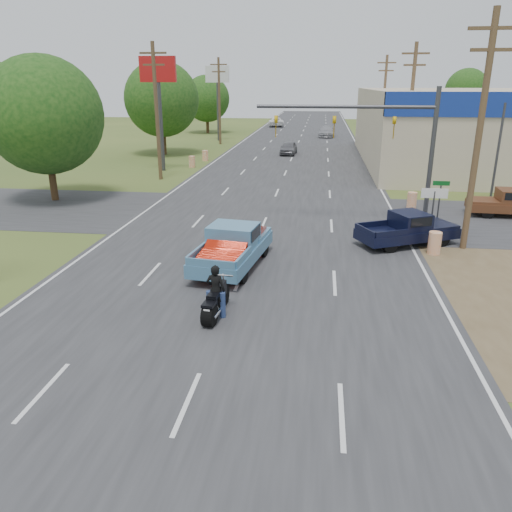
# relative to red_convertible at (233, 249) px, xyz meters

# --- Properties ---
(ground) EXTENTS (200.00, 200.00, 0.00)m
(ground) POSITION_rel_red_convertible_xyz_m (0.50, -9.22, -0.79)
(ground) COLOR #3B5120
(ground) RESTS_ON ground
(main_road) EXTENTS (15.00, 180.00, 0.02)m
(main_road) POSITION_rel_red_convertible_xyz_m (0.50, 30.78, -0.78)
(main_road) COLOR #2D2D30
(main_road) RESTS_ON ground
(cross_road) EXTENTS (120.00, 10.00, 0.02)m
(cross_road) POSITION_rel_red_convertible_xyz_m (0.50, 8.78, -0.78)
(cross_road) COLOR #2D2D30
(cross_road) RESTS_ON ground
(utility_pole_1) EXTENTS (2.00, 0.28, 10.00)m
(utility_pole_1) POSITION_rel_red_convertible_xyz_m (10.00, 3.78, 4.53)
(utility_pole_1) COLOR #4C3823
(utility_pole_1) RESTS_ON ground
(utility_pole_2) EXTENTS (2.00, 0.28, 10.00)m
(utility_pole_2) POSITION_rel_red_convertible_xyz_m (10.00, 21.78, 4.53)
(utility_pole_2) COLOR #4C3823
(utility_pole_2) RESTS_ON ground
(utility_pole_3) EXTENTS (2.00, 0.28, 10.00)m
(utility_pole_3) POSITION_rel_red_convertible_xyz_m (10.00, 39.78, 4.53)
(utility_pole_3) COLOR #4C3823
(utility_pole_3) RESTS_ON ground
(utility_pole_5) EXTENTS (2.00, 0.28, 10.00)m
(utility_pole_5) POSITION_rel_red_convertible_xyz_m (-9.00, 18.78, 4.53)
(utility_pole_5) COLOR #4C3823
(utility_pole_5) RESTS_ON ground
(utility_pole_6) EXTENTS (2.00, 0.28, 10.00)m
(utility_pole_6) POSITION_rel_red_convertible_xyz_m (-9.00, 42.78, 4.53)
(utility_pole_6) COLOR #4C3823
(utility_pole_6) RESTS_ON ground
(tree_0) EXTENTS (7.14, 7.14, 8.84)m
(tree_0) POSITION_rel_red_convertible_xyz_m (-13.50, 10.78, 4.47)
(tree_0) COLOR #422D19
(tree_0) RESTS_ON ground
(tree_1) EXTENTS (7.56, 7.56, 9.36)m
(tree_1) POSITION_rel_red_convertible_xyz_m (-13.00, 32.78, 4.78)
(tree_1) COLOR #422D19
(tree_1) RESTS_ON ground
(tree_2) EXTENTS (6.72, 6.72, 8.32)m
(tree_2) POSITION_rel_red_convertible_xyz_m (-13.70, 56.78, 4.16)
(tree_2) COLOR #422D19
(tree_2) RESTS_ON ground
(tree_5) EXTENTS (7.98, 7.98, 9.88)m
(tree_5) POSITION_rel_red_convertible_xyz_m (30.50, 85.78, 5.09)
(tree_5) COLOR #422D19
(tree_5) RESTS_ON ground
(tree_6) EXTENTS (8.82, 8.82, 10.92)m
(tree_6) POSITION_rel_red_convertible_xyz_m (-29.50, 85.78, 5.71)
(tree_6) COLOR #422D19
(tree_6) RESTS_ON ground
(barrel_0) EXTENTS (0.56, 0.56, 1.00)m
(barrel_0) POSITION_rel_red_convertible_xyz_m (8.50, 2.78, -0.29)
(barrel_0) COLOR orange
(barrel_0) RESTS_ON ground
(barrel_1) EXTENTS (0.56, 0.56, 1.00)m
(barrel_1) POSITION_rel_red_convertible_xyz_m (8.90, 11.28, -0.29)
(barrel_1) COLOR orange
(barrel_1) RESTS_ON ground
(barrel_2) EXTENTS (0.56, 0.56, 1.00)m
(barrel_2) POSITION_rel_red_convertible_xyz_m (-8.00, 24.78, -0.29)
(barrel_2) COLOR orange
(barrel_2) RESTS_ON ground
(barrel_3) EXTENTS (0.56, 0.56, 1.00)m
(barrel_3) POSITION_rel_red_convertible_xyz_m (-7.70, 28.78, -0.29)
(barrel_3) COLOR orange
(barrel_3) RESTS_ON ground
(pole_sign_left_near) EXTENTS (3.00, 0.35, 9.20)m
(pole_sign_left_near) POSITION_rel_red_convertible_xyz_m (-10.00, 22.78, 6.38)
(pole_sign_left_near) COLOR #3F3F44
(pole_sign_left_near) RESTS_ON ground
(pole_sign_left_far) EXTENTS (3.00, 0.35, 9.20)m
(pole_sign_left_far) POSITION_rel_red_convertible_xyz_m (-10.00, 46.78, 6.38)
(pole_sign_left_far) COLOR #3F3F44
(pole_sign_left_far) RESTS_ON ground
(lane_sign) EXTENTS (1.20, 0.08, 2.52)m
(lane_sign) POSITION_rel_red_convertible_xyz_m (8.70, 4.78, 1.11)
(lane_sign) COLOR #3F3F44
(lane_sign) RESTS_ON ground
(street_name_sign) EXTENTS (0.80, 0.08, 2.61)m
(street_name_sign) POSITION_rel_red_convertible_xyz_m (9.30, 6.28, 0.82)
(street_name_sign) COLOR #3F3F44
(street_name_sign) RESTS_ON ground
(signal_mast) EXTENTS (9.12, 0.40, 7.00)m
(signal_mast) POSITION_rel_red_convertible_xyz_m (6.32, 7.78, 4.01)
(signal_mast) COLOR #3F3F44
(signal_mast) RESTS_ON ground
(red_convertible) EXTENTS (2.29, 4.98, 1.58)m
(red_convertible) POSITION_rel_red_convertible_xyz_m (0.00, 0.00, 0.00)
(red_convertible) COLOR #B61B08
(red_convertible) RESTS_ON ground
(motorcycle) EXTENTS (0.73, 2.32, 1.18)m
(motorcycle) POSITION_rel_red_convertible_xyz_m (0.25, -4.66, -0.27)
(motorcycle) COLOR black
(motorcycle) RESTS_ON ground
(rider) EXTENTS (0.65, 0.47, 1.67)m
(rider) POSITION_rel_red_convertible_xyz_m (0.26, -4.60, 0.05)
(rider) COLOR black
(rider) RESTS_ON ground
(blue_pickup) EXTENTS (2.76, 5.53, 1.76)m
(blue_pickup) POSITION_rel_red_convertible_xyz_m (0.02, 0.16, 0.10)
(blue_pickup) COLOR black
(blue_pickup) RESTS_ON ground
(navy_pickup) EXTENTS (4.94, 3.67, 1.54)m
(navy_pickup) POSITION_rel_red_convertible_xyz_m (7.60, 4.03, -0.01)
(navy_pickup) COLOR black
(navy_pickup) RESTS_ON ground
(brown_pickup) EXTENTS (4.70, 2.02, 1.53)m
(brown_pickup) POSITION_rel_red_convertible_xyz_m (14.03, 10.16, -0.02)
(brown_pickup) COLOR black
(brown_pickup) RESTS_ON ground
(distant_car_grey) EXTENTS (1.79, 4.00, 1.33)m
(distant_car_grey) POSITION_rel_red_convertible_xyz_m (0.00, 34.37, -0.12)
(distant_car_grey) COLOR slate
(distant_car_grey) RESTS_ON ground
(distant_car_silver) EXTENTS (2.39, 5.17, 1.46)m
(distant_car_silver) POSITION_rel_red_convertible_xyz_m (4.05, 53.23, -0.06)
(distant_car_silver) COLOR #A4A4A8
(distant_car_silver) RESTS_ON ground
(distant_car_white) EXTENTS (3.05, 5.66, 1.51)m
(distant_car_white) POSITION_rel_red_convertible_xyz_m (-4.50, 69.88, -0.04)
(distant_car_white) COLOR white
(distant_car_white) RESTS_ON ground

